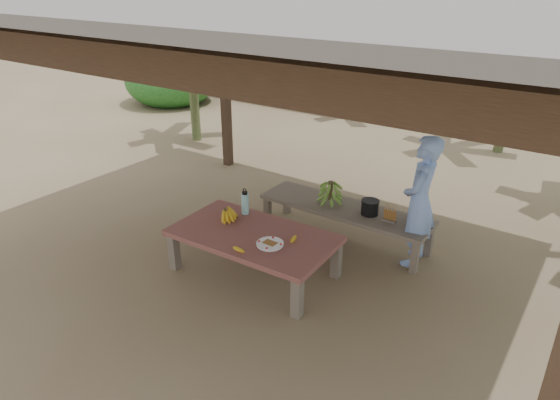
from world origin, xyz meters
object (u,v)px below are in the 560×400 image
Objects in this scene: ripe_banana_bunch at (225,213)px; water_flask at (245,203)px; bench at (345,211)px; woman at (420,202)px; work_table at (254,239)px; cooking_pot at (370,208)px; plate at (270,244)px.

water_flask is (0.09, 0.26, 0.06)m from ripe_banana_bunch.
woman is at bearing 0.02° from bench.
ripe_banana_bunch is 0.78× the size of water_flask.
ripe_banana_bunch is (-0.48, 0.09, 0.14)m from work_table.
work_table is 5.65× the size of water_flask.
ripe_banana_bunch is (-0.93, -1.18, 0.18)m from bench.
bench is 6.78× the size of water_flask.
ripe_banana_bunch is at bearing -137.14° from cooking_pot.
water_flask reaches higher than work_table.
woman reaches higher than plate.
work_table is 0.55m from water_flask.
ripe_banana_bunch reaches higher than cooking_pot.
ripe_banana_bunch is at bearing 165.74° from plate.
cooking_pot is at bearing -0.23° from bench.
ripe_banana_bunch is 0.88× the size of plate.
water_flask is at bearing -141.94° from cooking_pot.
woman is at bearing 27.55° from water_flask.
water_flask is at bearing 136.30° from work_table.
water_flask reaches higher than cooking_pot.
cooking_pot is (0.79, 1.27, 0.10)m from work_table.
ripe_banana_bunch is 1.73m from cooking_pot.
ripe_banana_bunch is 2.21m from woman.
work_table is 1.19× the size of woman.
ripe_banana_bunch is 1.22× the size of cooking_pot.
cooking_pot is 0.64m from woman.
woman reaches higher than water_flask.
bench is 8.67× the size of ripe_banana_bunch.
bench is 1.39m from plate.
cooking_pot is at bearing -94.22° from woman.
plate is 1.46m from cooking_pot.
plate reaches higher than bench.
work_table is 1.50m from cooking_pot.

